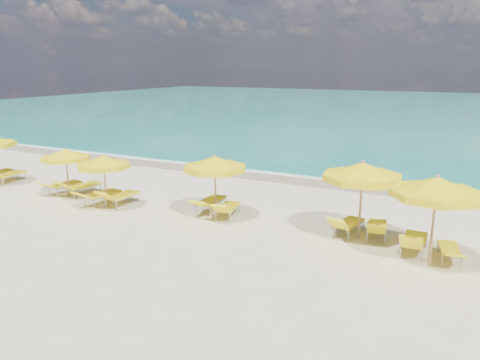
% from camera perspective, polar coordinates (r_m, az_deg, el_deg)
% --- Properties ---
extents(ground_plane, '(120.00, 120.00, 0.00)m').
position_cam_1_polar(ground_plane, '(17.08, -2.30, -4.99)').
color(ground_plane, beige).
extents(ocean, '(120.00, 80.00, 0.30)m').
position_cam_1_polar(ocean, '(62.81, 19.92, 8.06)').
color(ocean, '#157B6C').
rests_on(ocean, ground).
extents(wet_sand_band, '(120.00, 2.60, 0.01)m').
position_cam_1_polar(wet_sand_band, '(23.55, 6.55, 0.24)').
color(wet_sand_band, tan).
rests_on(wet_sand_band, ground).
extents(foam_line, '(120.00, 1.20, 0.03)m').
position_cam_1_polar(foam_line, '(24.28, 7.22, 0.64)').
color(foam_line, white).
rests_on(foam_line, ground).
extents(whitecap_near, '(14.00, 0.36, 0.05)m').
position_cam_1_polar(whitecap_near, '(34.50, 2.87, 4.68)').
color(whitecap_near, white).
rests_on(whitecap_near, ground).
extents(whitecap_far, '(18.00, 0.30, 0.05)m').
position_cam_1_polar(whitecap_far, '(38.46, 26.93, 4.15)').
color(whitecap_far, white).
rests_on(whitecap_far, ground).
extents(umbrella_2, '(2.61, 2.61, 2.09)m').
position_cam_1_polar(umbrella_2, '(21.25, -20.49, 2.86)').
color(umbrella_2, tan).
rests_on(umbrella_2, ground).
extents(umbrella_3, '(2.61, 2.61, 2.13)m').
position_cam_1_polar(umbrella_3, '(19.00, -16.30, 2.09)').
color(umbrella_3, tan).
rests_on(umbrella_3, ground).
extents(umbrella_4, '(2.41, 2.41, 2.37)m').
position_cam_1_polar(umbrella_4, '(16.96, -3.06, 1.95)').
color(umbrella_4, tan).
rests_on(umbrella_4, ground).
extents(umbrella_5, '(3.16, 3.16, 2.60)m').
position_cam_1_polar(umbrella_5, '(15.27, 14.71, 0.92)').
color(umbrella_5, tan).
rests_on(umbrella_5, ground).
extents(umbrella_6, '(3.08, 3.08, 2.59)m').
position_cam_1_polar(umbrella_6, '(14.01, 22.86, -0.91)').
color(umbrella_6, tan).
rests_on(umbrella_6, ground).
extents(lounger_1_right, '(0.81, 2.00, 0.88)m').
position_cam_1_polar(lounger_1_right, '(25.05, -26.33, 0.27)').
color(lounger_1_right, '#A5A8AD').
rests_on(lounger_1_right, ground).
extents(lounger_2_left, '(0.90, 1.98, 0.69)m').
position_cam_1_polar(lounger_2_left, '(22.09, -20.66, -0.90)').
color(lounger_2_left, '#A5A8AD').
rests_on(lounger_2_left, ground).
extents(lounger_2_right, '(1.03, 2.08, 0.86)m').
position_cam_1_polar(lounger_2_right, '(21.43, -18.63, -1.11)').
color(lounger_2_right, '#A5A8AD').
rests_on(lounger_2_right, ground).
extents(lounger_3_left, '(0.94, 2.11, 0.78)m').
position_cam_1_polar(lounger_3_left, '(19.82, -16.54, -2.15)').
color(lounger_3_left, '#A5A8AD').
rests_on(lounger_3_left, ground).
extents(lounger_3_right, '(0.71, 1.97, 0.86)m').
position_cam_1_polar(lounger_3_right, '(19.42, -14.28, -2.33)').
color(lounger_3_right, '#A5A8AD').
rests_on(lounger_3_right, ground).
extents(lounger_4_left, '(0.85, 2.13, 0.79)m').
position_cam_1_polar(lounger_4_left, '(18.07, -3.60, -3.12)').
color(lounger_4_left, '#A5A8AD').
rests_on(lounger_4_left, ground).
extents(lounger_4_right, '(0.92, 1.87, 0.80)m').
position_cam_1_polar(lounger_4_right, '(17.40, -1.53, -3.85)').
color(lounger_4_right, '#A5A8AD').
rests_on(lounger_4_right, ground).
extents(lounger_5_left, '(0.89, 1.86, 0.84)m').
position_cam_1_polar(lounger_5_left, '(16.10, 13.01, -5.70)').
color(lounger_5_left, '#A5A8AD').
rests_on(lounger_5_left, ground).
extents(lounger_5_right, '(0.89, 1.86, 0.86)m').
position_cam_1_polar(lounger_5_right, '(16.01, 16.31, -6.02)').
color(lounger_5_right, '#A5A8AD').
rests_on(lounger_5_right, ground).
extents(lounger_6_left, '(0.70, 1.93, 0.94)m').
position_cam_1_polar(lounger_6_left, '(15.09, 20.41, -7.50)').
color(lounger_6_left, '#A5A8AD').
rests_on(lounger_6_left, ground).
extents(lounger_6_right, '(0.83, 1.75, 0.60)m').
position_cam_1_polar(lounger_6_right, '(15.00, 24.14, -8.20)').
color(lounger_6_right, '#A5A8AD').
rests_on(lounger_6_right, ground).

